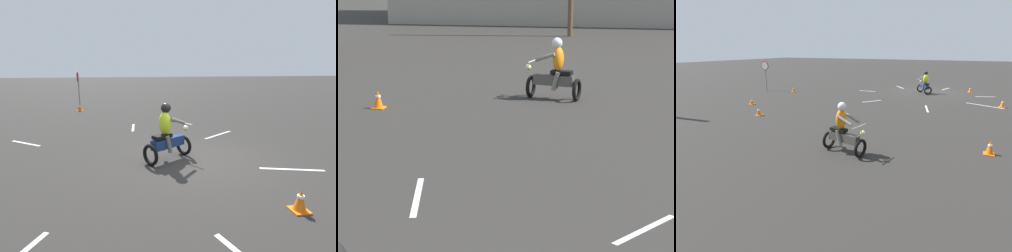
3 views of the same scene
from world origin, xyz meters
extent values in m
torus|color=black|center=(-0.07, 14.12, 0.30)|extent=(0.24, 0.61, 0.60)
torus|color=black|center=(1.19, 13.82, 0.30)|extent=(0.24, 0.61, 0.60)
cube|color=#4C4742|center=(0.56, 13.97, 0.52)|extent=(1.13, 0.49, 0.28)
cube|color=black|center=(0.78, 13.92, 0.74)|extent=(0.60, 0.38, 0.10)
cylinder|color=silver|center=(-0.02, 14.11, 1.00)|extent=(0.20, 0.69, 0.04)
sphere|color=#F2E08C|center=(-0.15, 14.14, 0.82)|extent=(0.19, 0.19, 0.16)
ellipsoid|color=orange|center=(0.68, 13.94, 1.10)|extent=(0.36, 0.45, 0.64)
cylinder|color=slate|center=(0.43, 14.21, 1.15)|extent=(0.55, 0.21, 0.27)
cylinder|color=slate|center=(0.34, 13.82, 1.15)|extent=(0.55, 0.21, 0.27)
cylinder|color=slate|center=(0.69, 14.08, 0.52)|extent=(0.27, 0.17, 0.51)
cylinder|color=slate|center=(0.63, 13.81, 0.52)|extent=(0.27, 0.17, 0.51)
sphere|color=silver|center=(0.64, 13.95, 1.52)|extent=(0.34, 0.34, 0.28)
cube|color=orange|center=(-3.68, 12.10, 0.01)|extent=(0.32, 0.32, 0.03)
cone|color=orange|center=(-3.68, 12.10, 0.24)|extent=(0.24, 0.24, 0.43)
cylinder|color=white|center=(-3.68, 12.10, 0.31)|extent=(0.13, 0.13, 0.05)
cube|color=silver|center=(2.70, 5.45, 0.00)|extent=(0.92, 1.21, 0.01)
cube|color=silver|center=(-0.83, 6.16, 0.00)|extent=(0.49, 1.74, 0.01)
camera|label=1|loc=(-6.80, 2.04, 2.63)|focal=28.00mm
camera|label=2|loc=(2.21, -3.24, 3.66)|focal=70.00mm
camera|label=3|loc=(-2.89, 21.10, 3.25)|focal=28.00mm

